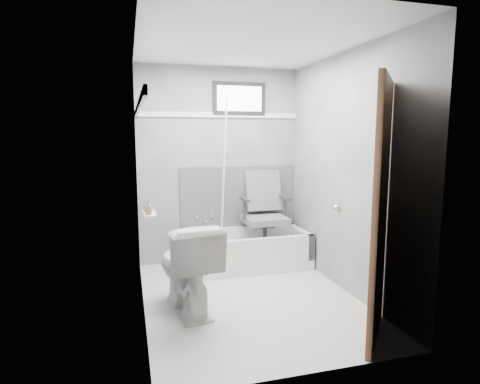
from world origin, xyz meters
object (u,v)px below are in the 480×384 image
object	(u,v)px
toilet	(187,267)
door	(437,218)
soap_bottle_b	(148,206)
soap_bottle_a	(149,208)
office_chair	(265,213)
bathtub	(245,250)

from	to	relation	value
toilet	door	bearing A→B (deg)	133.89
soap_bottle_b	soap_bottle_a	bearing A→B (deg)	-90.00
office_chair	soap_bottle_b	xyz separation A→B (m)	(-1.43, -0.99, 0.33)
soap_bottle_b	bathtub	bearing A→B (deg)	38.76
office_chair	soap_bottle_b	bearing A→B (deg)	-144.79
bathtub	toilet	size ratio (longest dim) A/B	1.82
bathtub	toilet	distance (m)	1.35
bathtub	soap_bottle_b	xyz separation A→B (m)	(-1.17, -0.94, 0.75)
door	soap_bottle_a	size ratio (longest dim) A/B	19.05
door	office_chair	bearing A→B (deg)	102.17
toilet	soap_bottle_a	size ratio (longest dim) A/B	7.86
soap_bottle_b	office_chair	bearing A→B (deg)	34.54
bathtub	office_chair	xyz separation A→B (m)	(0.27, 0.05, 0.42)
soap_bottle_a	bathtub	bearing A→B (deg)	42.71
bathtub	soap_bottle_a	bearing A→B (deg)	-137.29
door	soap_bottle_b	world-z (taller)	door
soap_bottle_a	office_chair	bearing A→B (deg)	38.17
office_chair	door	xyz separation A→B (m)	(0.49, -2.26, 0.37)
soap_bottle_a	toilet	bearing A→B (deg)	8.51
office_chair	door	world-z (taller)	door
bathtub	toilet	xyz separation A→B (m)	(-0.85, -1.03, 0.19)
bathtub	soap_bottle_a	distance (m)	1.76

